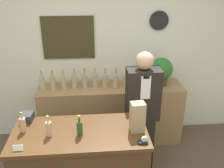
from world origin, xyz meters
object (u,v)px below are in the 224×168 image
at_px(shopkeeper, 142,113).
at_px(paper_bag, 137,117).
at_px(tape_dispenser, 143,141).
at_px(potted_plant, 161,70).

height_order(shopkeeper, paper_bag, shopkeeper).
bearing_deg(tape_dispenser, potted_plant, 69.18).
height_order(shopkeeper, potted_plant, shopkeeper).
height_order(paper_bag, tape_dispenser, paper_bag).
distance_m(shopkeeper, tape_dispenser, 0.84).
bearing_deg(paper_bag, potted_plant, 65.03).
bearing_deg(shopkeeper, paper_bag, -106.60).
bearing_deg(paper_bag, shopkeeper, 73.40).
relative_size(shopkeeper, tape_dispenser, 17.85).
xyz_separation_m(paper_bag, tape_dispenser, (0.02, -0.21, -0.13)).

